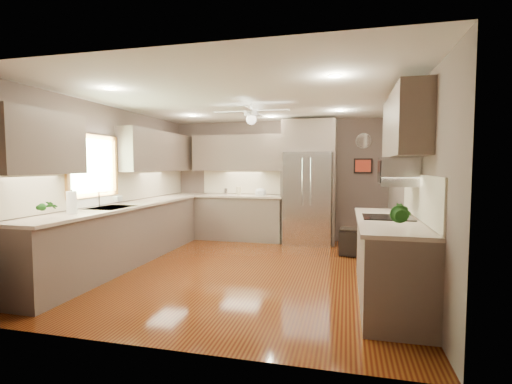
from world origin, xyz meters
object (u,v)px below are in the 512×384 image
at_px(canister_b, 226,191).
at_px(potted_plant_left, 46,206).
at_px(paper_towel, 72,203).
at_px(soap_bottle, 119,199).
at_px(stool, 351,242).
at_px(microwave, 398,172).
at_px(potted_plant_right, 401,214).
at_px(canister_c, 239,191).
at_px(refrigerator, 309,184).
at_px(bowl, 260,194).

relative_size(canister_b, potted_plant_left, 0.46).
xyz_separation_m(potted_plant_left, paper_towel, (-0.03, 0.45, -0.00)).
bearing_deg(soap_bottle, canister_b, 66.85).
relative_size(canister_b, stool, 0.29).
bearing_deg(soap_bottle, potted_plant_left, -85.72).
height_order(soap_bottle, potted_plant_left, potted_plant_left).
relative_size(soap_bottle, potted_plant_left, 0.66).
bearing_deg(microwave, canister_b, 138.15).
distance_m(potted_plant_left, microwave, 4.14).
height_order(microwave, stool, microwave).
height_order(potted_plant_right, stool, potted_plant_right).
distance_m(soap_bottle, microwave, 4.12).
relative_size(soap_bottle, paper_towel, 0.61).
height_order(canister_c, potted_plant_left, potted_plant_left).
bearing_deg(canister_c, canister_b, -177.31).
distance_m(microwave, stool, 2.27).
relative_size(potted_plant_right, refrigerator, 0.15).
height_order(potted_plant_right, paper_towel, potted_plant_right).
distance_m(microwave, paper_towel, 4.07).
height_order(canister_b, canister_c, canister_c).
bearing_deg(bowl, canister_b, 178.17).
bearing_deg(soap_bottle, canister_c, 61.45).
height_order(canister_b, potted_plant_right, potted_plant_right).
bearing_deg(microwave, canister_c, 135.30).
bearing_deg(canister_b, soap_bottle, -113.15).
distance_m(potted_plant_left, potted_plant_right, 3.85).
bearing_deg(canister_b, refrigerator, -1.67).
xyz_separation_m(canister_b, soap_bottle, (-1.00, -2.33, 0.02)).
distance_m(canister_b, soap_bottle, 2.54).
height_order(soap_bottle, stool, soap_bottle).
relative_size(canister_b, bowl, 0.56).
bearing_deg(soap_bottle, potted_plant_right, -22.61).
xyz_separation_m(potted_plant_left, bowl, (1.64, 3.89, -0.11)).
xyz_separation_m(refrigerator, paper_towel, (-2.67, -3.41, -0.11)).
height_order(bowl, stool, bowl).
distance_m(refrigerator, stool, 1.53).
relative_size(potted_plant_left, microwave, 0.52).
bearing_deg(stool, bowl, 153.61).
distance_m(canister_c, stool, 2.60).
xyz_separation_m(canister_c, soap_bottle, (-1.28, -2.35, 0.00)).
bearing_deg(refrigerator, microwave, -63.91).
relative_size(bowl, stool, 0.51).
bearing_deg(microwave, potted_plant_left, -163.77).
relative_size(canister_c, soap_bottle, 0.90).
bearing_deg(canister_c, refrigerator, -2.49).
height_order(canister_b, bowl, canister_b).
xyz_separation_m(bowl, paper_towel, (-1.67, -3.44, 0.11)).
relative_size(soap_bottle, potted_plant_right, 0.52).
bearing_deg(refrigerator, stool, -46.75).
bearing_deg(paper_towel, potted_plant_left, -85.91).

